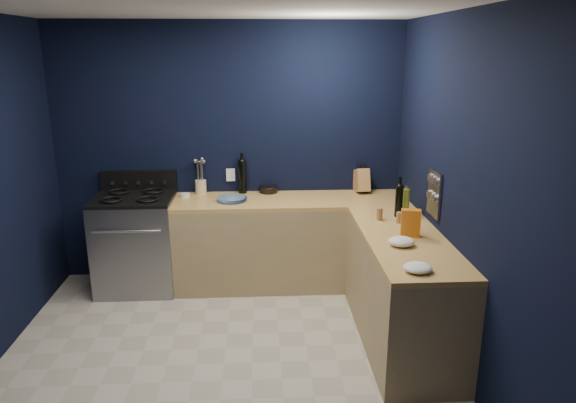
{
  "coord_description": "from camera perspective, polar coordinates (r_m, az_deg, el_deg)",
  "views": [
    {
      "loc": [
        0.3,
        -3.57,
        2.33
      ],
      "look_at": [
        0.55,
        1.0,
        1.0
      ],
      "focal_mm": 32.92,
      "sensor_mm": 36.0,
      "label": 1
    }
  ],
  "objects": [
    {
      "name": "backguard",
      "position": [
        5.58,
        -15.79,
        2.22
      ],
      "size": [
        0.76,
        0.06,
        0.2
      ],
      "primitive_type": "cube",
      "color": "black",
      "rests_on": "gas_range"
    },
    {
      "name": "oil_bottle",
      "position": [
        4.79,
        12.63,
        -0.05
      ],
      "size": [
        0.07,
        0.07,
        0.24
      ],
      "primitive_type": "cylinder",
      "rotation": [
        0.0,
        0.0,
        0.43
      ],
      "color": "olive",
      "rests_on": "top_right"
    },
    {
      "name": "ramekin",
      "position": [
        5.37,
        -11.05,
        0.67
      ],
      "size": [
        0.13,
        0.13,
        0.04
      ],
      "primitive_type": "cylinder",
      "rotation": [
        0.0,
        0.0,
        -0.41
      ],
      "color": "white",
      "rests_on": "top_back"
    },
    {
      "name": "wall_right",
      "position": [
        3.99,
        18.45,
        0.4
      ],
      "size": [
        0.02,
        3.5,
        2.6
      ],
      "primitive_type": "cube",
      "color": "black",
      "rests_on": "ground"
    },
    {
      "name": "lemon_basket",
      "position": [
        5.44,
        -2.12,
        1.35
      ],
      "size": [
        0.24,
        0.24,
        0.07
      ],
      "primitive_type": "cylinder",
      "rotation": [
        0.0,
        0.0,
        -0.33
      ],
      "color": "black",
      "rests_on": "top_back"
    },
    {
      "name": "towel_end",
      "position": [
        3.64,
        13.83,
        -6.95
      ],
      "size": [
        0.22,
        0.2,
        0.06
      ],
      "primitive_type": "ellipsoid",
      "rotation": [
        0.0,
        0.0,
        0.16
      ],
      "color": "white",
      "rests_on": "top_right"
    },
    {
      "name": "top_right",
      "position": [
        4.27,
        12.51,
        -4.04
      ],
      "size": [
        0.63,
        1.67,
        0.04
      ],
      "primitive_type": "cube",
      "color": "olive",
      "rests_on": "cab_right"
    },
    {
      "name": "wall_front",
      "position": [
        2.1,
        -11.17,
        -13.48
      ],
      "size": [
        3.5,
        0.02,
        2.6
      ],
      "primitive_type": "cube",
      "color": "black",
      "rests_on": "ground"
    },
    {
      "name": "spice_jar_far",
      "position": [
        4.58,
        11.9,
        -1.71
      ],
      "size": [
        0.05,
        0.05,
        0.1
      ],
      "primitive_type": "cylinder",
      "rotation": [
        0.0,
        0.0,
        0.11
      ],
      "color": "olive",
      "rests_on": "top_right"
    },
    {
      "name": "gas_range",
      "position": [
        5.47,
        -15.98,
        -4.45
      ],
      "size": [
        0.76,
        0.66,
        0.92
      ],
      "primitive_type": "cube",
      "color": "gray",
      "rests_on": "floor"
    },
    {
      "name": "cab_right",
      "position": [
        4.45,
        12.15,
        -9.49
      ],
      "size": [
        0.63,
        1.67,
        0.86
      ],
      "primitive_type": "cube",
      "color": "#A18759",
      "rests_on": "floor"
    },
    {
      "name": "wall_back",
      "position": [
        5.44,
        -6.27,
        5.19
      ],
      "size": [
        3.5,
        0.02,
        2.6
      ],
      "primitive_type": "cube",
      "color": "black",
      "rests_on": "ground"
    },
    {
      "name": "wine_bottle_right",
      "position": [
        4.73,
        11.89,
        0.02
      ],
      "size": [
        0.07,
        0.07,
        0.28
      ],
      "primitive_type": "cylinder",
      "rotation": [
        0.0,
        0.0,
        -0.0
      ],
      "color": "black",
      "rests_on": "top_right"
    },
    {
      "name": "plate_stack",
      "position": [
        5.17,
        -6.13,
        0.26
      ],
      "size": [
        0.31,
        0.31,
        0.04
      ],
      "primitive_type": "cylinder",
      "rotation": [
        0.0,
        0.0,
        -0.11
      ],
      "color": "#3B568D",
      "rests_on": "top_back"
    },
    {
      "name": "crouton_bag",
      "position": [
        4.26,
        13.1,
        -2.28
      ],
      "size": [
        0.16,
        0.1,
        0.22
      ],
      "primitive_type": "cube",
      "rotation": [
        0.0,
        0.0,
        -0.2
      ],
      "color": "#C1340D",
      "rests_on": "top_right"
    },
    {
      "name": "floor",
      "position": [
        4.28,
        -6.93,
        -17.09
      ],
      "size": [
        3.5,
        3.5,
        0.02
      ],
      "primitive_type": "cube",
      "color": "#ABA596",
      "rests_on": "ground"
    },
    {
      "name": "oven_door",
      "position": [
        5.19,
        -16.71,
        -5.77
      ],
      "size": [
        0.59,
        0.02,
        0.42
      ],
      "primitive_type": "cube",
      "color": "black",
      "rests_on": "gas_range"
    },
    {
      "name": "top_back",
      "position": [
        5.22,
        0.28,
        0.08
      ],
      "size": [
        2.3,
        0.63,
        0.04
      ],
      "primitive_type": "cube",
      "color": "olive",
      "rests_on": "cab_back"
    },
    {
      "name": "knife_block",
      "position": [
        5.5,
        7.93,
        2.24
      ],
      "size": [
        0.15,
        0.29,
        0.29
      ],
      "primitive_type": "cube",
      "rotation": [
        -0.31,
        0.0,
        0.08
      ],
      "color": "olive",
      "rests_on": "top_back"
    },
    {
      "name": "towel_front",
      "position": [
        4.07,
        12.16,
        -4.25
      ],
      "size": [
        0.24,
        0.23,
        0.07
      ],
      "primitive_type": "ellipsoid",
      "rotation": [
        0.0,
        0.0,
        -0.36
      ],
      "color": "white",
      "rests_on": "top_right"
    },
    {
      "name": "spice_jar_near",
      "position": [
        4.63,
        9.86,
        -1.35
      ],
      "size": [
        0.05,
        0.05,
        0.11
      ],
      "primitive_type": "cylinder",
      "rotation": [
        0.0,
        0.0,
        -0.05
      ],
      "color": "olive",
      "rests_on": "top_right"
    },
    {
      "name": "utensil_crock",
      "position": [
        5.46,
        -9.39,
        1.57
      ],
      "size": [
        0.13,
        0.13,
        0.14
      ],
      "primitive_type": "cylinder",
      "rotation": [
        0.0,
        0.0,
        0.18
      ],
      "color": "beige",
      "rests_on": "top_back"
    },
    {
      "name": "spice_panel",
      "position": [
        4.51,
        15.53,
        0.83
      ],
      "size": [
        0.02,
        0.28,
        0.38
      ],
      "primitive_type": "cube",
      "color": "gray",
      "rests_on": "wall_right"
    },
    {
      "name": "cooktop",
      "position": [
        5.32,
        -16.37,
        0.34
      ],
      "size": [
        0.76,
        0.66,
        0.03
      ],
      "primitive_type": "cube",
      "color": "black",
      "rests_on": "gas_range"
    },
    {
      "name": "cab_back",
      "position": [
        5.36,
        0.28,
        -4.55
      ],
      "size": [
        2.3,
        0.63,
        0.86
      ],
      "primitive_type": "cube",
      "color": "#A18759",
      "rests_on": "floor"
    },
    {
      "name": "wine_bottle_back",
      "position": [
        5.41,
        -4.95,
        2.66
      ],
      "size": [
        0.09,
        0.09,
        0.34
      ],
      "primitive_type": "cylinder",
      "rotation": [
        0.0,
        0.0,
        0.13
      ],
      "color": "black",
      "rests_on": "top_back"
    },
    {
      "name": "ceiling",
      "position": [
        3.59,
        -8.44,
        20.5
      ],
      "size": [
        3.5,
        3.5,
        0.02
      ],
      "primitive_type": "cube",
      "color": "silver",
      "rests_on": "ground"
    },
    {
      "name": "wall_outlet",
      "position": [
        5.46,
        -6.21,
        2.88
      ],
      "size": [
        0.09,
        0.02,
        0.13
      ],
      "primitive_type": "cube",
      "color": "white",
      "rests_on": "wall_back"
    }
  ]
}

